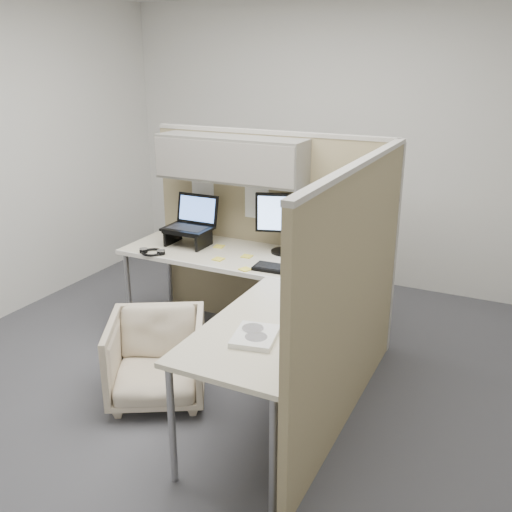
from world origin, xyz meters
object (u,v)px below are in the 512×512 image
at_px(monitor_left, 284,218).
at_px(desk, 251,284).
at_px(keyboard, 287,270).
at_px(office_chair, 157,355).

bearing_deg(monitor_left, desk, -106.63).
bearing_deg(keyboard, monitor_left, 113.40).
xyz_separation_m(office_chair, keyboard, (0.59, 0.78, 0.43)).
distance_m(desk, office_chair, 0.78).
distance_m(desk, monitor_left, 0.68).
relative_size(monitor_left, keyboard, 0.97).
height_order(desk, office_chair, desk).
bearing_deg(monitor_left, office_chair, -127.68).
xyz_separation_m(office_chair, monitor_left, (0.40, 1.14, 0.69)).
bearing_deg(keyboard, desk, -128.94).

